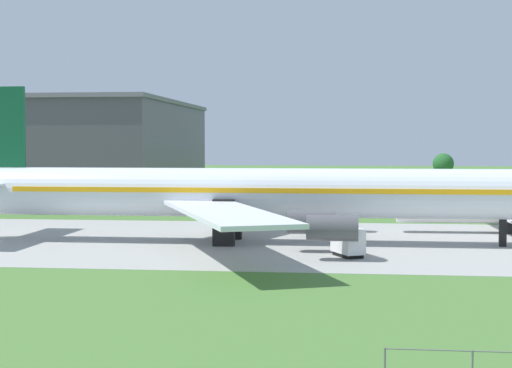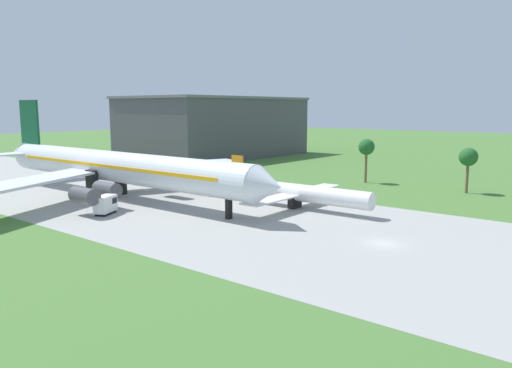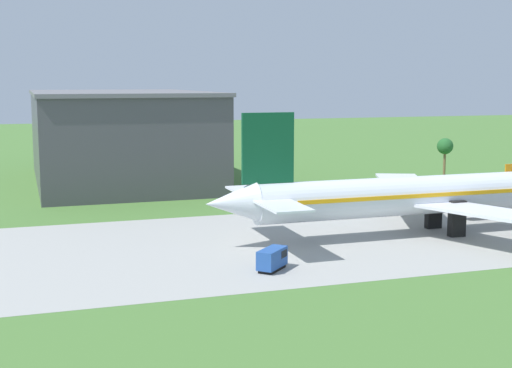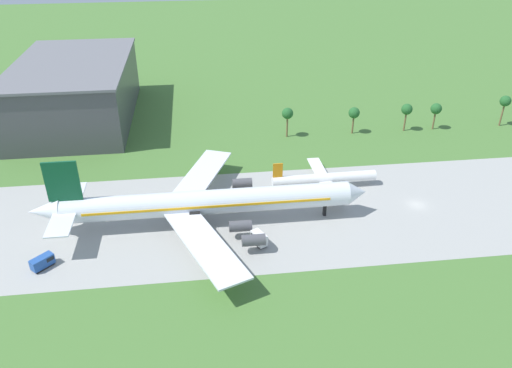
% 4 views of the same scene
% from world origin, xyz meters
% --- Properties ---
extents(jet_airliner, '(77.87, 59.00, 18.32)m').
position_xyz_m(jet_airliner, '(-53.41, -1.75, 5.80)').
color(jet_airliner, silver).
rests_on(jet_airliner, ground_plane).
extents(regional_aircraft, '(27.90, 25.12, 8.10)m').
position_xyz_m(regional_aircraft, '(-21.35, 11.36, 2.67)').
color(regional_aircraft, white).
rests_on(regional_aircraft, ground_plane).
extents(catering_van, '(3.62, 4.60, 2.97)m').
position_xyz_m(catering_van, '(-41.60, -11.48, 1.58)').
color(catering_van, black).
rests_on(catering_van, ground_plane).
extents(terminal_building, '(36.72, 61.20, 20.19)m').
position_xyz_m(terminal_building, '(-94.23, 68.97, 10.11)').
color(terminal_building, '#47474C').
rests_on(terminal_building, ground_plane).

